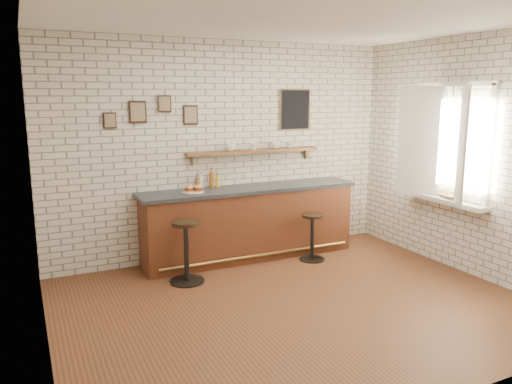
{
  "coord_description": "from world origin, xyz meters",
  "views": [
    {
      "loc": [
        -2.6,
        -4.45,
        2.26
      ],
      "look_at": [
        -0.05,
        0.9,
        1.11
      ],
      "focal_mm": 35.0,
      "sensor_mm": 36.0,
      "label": 1
    }
  ],
  "objects_px": {
    "bitters_bottle_brown": "(198,183)",
    "bar_stool_left": "(186,250)",
    "shelf_cup_d": "(290,145)",
    "sandwich_plate": "(193,192)",
    "shelf_cup_b": "(254,146)",
    "shelf_cup_c": "(276,145)",
    "ciabatta_sandwich": "(194,188)",
    "book_lower": "(446,198)",
    "shelf_cup_a": "(231,147)",
    "book_upper": "(444,196)",
    "bitters_bottle_amber": "(212,180)",
    "bar_counter": "(250,222)",
    "bitters_bottle_white": "(201,182)",
    "condiment_bottle_yellow": "(218,181)",
    "bar_stool_right": "(312,236)"
  },
  "relations": [
    {
      "from": "shelf_cup_a",
      "to": "book_lower",
      "type": "xyz_separation_m",
      "value": [
        2.34,
        -1.68,
        -0.61
      ]
    },
    {
      "from": "bar_stool_right",
      "to": "condiment_bottle_yellow",
      "type": "bearing_deg",
      "value": 149.21
    },
    {
      "from": "sandwich_plate",
      "to": "book_upper",
      "type": "height_order",
      "value": "sandwich_plate"
    },
    {
      "from": "bar_stool_left",
      "to": "shelf_cup_d",
      "type": "bearing_deg",
      "value": 21.89
    },
    {
      "from": "bitters_bottle_amber",
      "to": "bar_stool_right",
      "type": "bearing_deg",
      "value": -29.01
    },
    {
      "from": "shelf_cup_d",
      "to": "bitters_bottle_amber",
      "type": "bearing_deg",
      "value": 159.11
    },
    {
      "from": "sandwich_plate",
      "to": "bitters_bottle_brown",
      "type": "bearing_deg",
      "value": 58.04
    },
    {
      "from": "bitters_bottle_amber",
      "to": "shelf_cup_a",
      "type": "relative_size",
      "value": 2.02
    },
    {
      "from": "sandwich_plate",
      "to": "book_lower",
      "type": "bearing_deg",
      "value": -26.14
    },
    {
      "from": "book_upper",
      "to": "bar_stool_left",
      "type": "bearing_deg",
      "value": 173.76
    },
    {
      "from": "bar_stool_left",
      "to": "shelf_cup_d",
      "type": "relative_size",
      "value": 7.79
    },
    {
      "from": "bar_stool_right",
      "to": "book_lower",
      "type": "xyz_separation_m",
      "value": [
        1.41,
        -1.0,
        0.59
      ]
    },
    {
      "from": "condiment_bottle_yellow",
      "to": "shelf_cup_b",
      "type": "distance_m",
      "value": 0.72
    },
    {
      "from": "bitters_bottle_amber",
      "to": "shelf_cup_a",
      "type": "xyz_separation_m",
      "value": [
        0.28,
        0.0,
        0.43
      ]
    },
    {
      "from": "bar_counter",
      "to": "book_lower",
      "type": "height_order",
      "value": "bar_counter"
    },
    {
      "from": "bitters_bottle_amber",
      "to": "book_upper",
      "type": "bearing_deg",
      "value": -31.92
    },
    {
      "from": "shelf_cup_b",
      "to": "book_lower",
      "type": "xyz_separation_m",
      "value": [
        1.98,
        -1.68,
        -0.61
      ]
    },
    {
      "from": "bar_stool_right",
      "to": "shelf_cup_a",
      "type": "distance_m",
      "value": 1.67
    },
    {
      "from": "bar_stool_left",
      "to": "shelf_cup_c",
      "type": "distance_m",
      "value": 2.11
    },
    {
      "from": "bitters_bottle_white",
      "to": "shelf_cup_b",
      "type": "distance_m",
      "value": 0.92
    },
    {
      "from": "sandwich_plate",
      "to": "book_lower",
      "type": "relative_size",
      "value": 1.36
    },
    {
      "from": "shelf_cup_a",
      "to": "book_upper",
      "type": "xyz_separation_m",
      "value": [
        2.34,
        -1.64,
        -0.59
      ]
    },
    {
      "from": "ciabatta_sandwich",
      "to": "shelf_cup_b",
      "type": "relative_size",
      "value": 2.66
    },
    {
      "from": "bitters_bottle_amber",
      "to": "bar_stool_left",
      "type": "relative_size",
      "value": 0.35
    },
    {
      "from": "ciabatta_sandwich",
      "to": "book_upper",
      "type": "height_order",
      "value": "ciabatta_sandwich"
    },
    {
      "from": "condiment_bottle_yellow",
      "to": "bar_stool_right",
      "type": "bearing_deg",
      "value": -30.79
    },
    {
      "from": "sandwich_plate",
      "to": "bitters_bottle_amber",
      "type": "bearing_deg",
      "value": 32.6
    },
    {
      "from": "ciabatta_sandwich",
      "to": "sandwich_plate",
      "type": "bearing_deg",
      "value": 180.0
    },
    {
      "from": "bitters_bottle_brown",
      "to": "bar_stool_left",
      "type": "height_order",
      "value": "bitters_bottle_brown"
    },
    {
      "from": "bar_stool_left",
      "to": "book_lower",
      "type": "relative_size",
      "value": 3.72
    },
    {
      "from": "bar_counter",
      "to": "bitters_bottle_white",
      "type": "distance_m",
      "value": 0.9
    },
    {
      "from": "bitters_bottle_brown",
      "to": "bar_stool_left",
      "type": "relative_size",
      "value": 0.26
    },
    {
      "from": "bar_stool_left",
      "to": "shelf_cup_d",
      "type": "distance_m",
      "value": 2.29
    },
    {
      "from": "ciabatta_sandwich",
      "to": "shelf_cup_c",
      "type": "bearing_deg",
      "value": 9.44
    },
    {
      "from": "condiment_bottle_yellow",
      "to": "bar_stool_left",
      "type": "distance_m",
      "value": 1.22
    },
    {
      "from": "book_lower",
      "to": "ciabatta_sandwich",
      "type": "bearing_deg",
      "value": 154.87
    },
    {
      "from": "bar_stool_left",
      "to": "book_upper",
      "type": "xyz_separation_m",
      "value": [
        3.24,
        -0.9,
        0.55
      ]
    },
    {
      "from": "shelf_cup_a",
      "to": "shelf_cup_d",
      "type": "bearing_deg",
      "value": -12.17
    },
    {
      "from": "condiment_bottle_yellow",
      "to": "shelf_cup_d",
      "type": "relative_size",
      "value": 1.88
    },
    {
      "from": "bar_counter",
      "to": "shelf_cup_b",
      "type": "relative_size",
      "value": 30.49
    },
    {
      "from": "bitters_bottle_white",
      "to": "shelf_cup_a",
      "type": "height_order",
      "value": "shelf_cup_a"
    },
    {
      "from": "shelf_cup_b",
      "to": "shelf_cup_c",
      "type": "height_order",
      "value": "shelf_cup_c"
    },
    {
      "from": "shelf_cup_a",
      "to": "shelf_cup_c",
      "type": "height_order",
      "value": "shelf_cup_a"
    },
    {
      "from": "bitters_bottle_white",
      "to": "book_upper",
      "type": "height_order",
      "value": "bitters_bottle_white"
    },
    {
      "from": "bar_stool_right",
      "to": "shelf_cup_d",
      "type": "distance_m",
      "value": 1.38
    },
    {
      "from": "bar_counter",
      "to": "condiment_bottle_yellow",
      "type": "bearing_deg",
      "value": 153.4
    },
    {
      "from": "shelf_cup_d",
      "to": "shelf_cup_c",
      "type": "bearing_deg",
      "value": 159.03
    },
    {
      "from": "bitters_bottle_brown",
      "to": "shelf_cup_c",
      "type": "xyz_separation_m",
      "value": [
        1.2,
        0.0,
        0.46
      ]
    },
    {
      "from": "bar_stool_right",
      "to": "book_upper",
      "type": "xyz_separation_m",
      "value": [
        1.41,
        -0.96,
        0.61
      ]
    },
    {
      "from": "shelf_cup_a",
      "to": "shelf_cup_c",
      "type": "relative_size",
      "value": 1.03
    }
  ]
}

